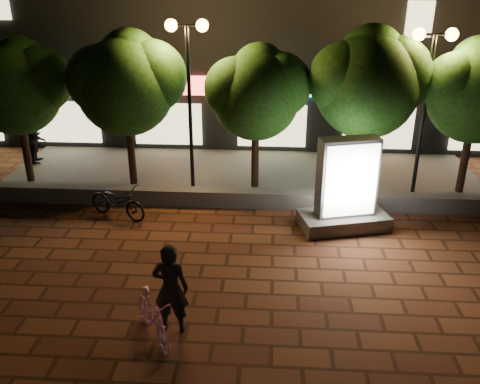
# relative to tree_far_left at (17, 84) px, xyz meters

# --- Properties ---
(ground) EXTENTS (80.00, 80.00, 0.00)m
(ground) POSITION_rel_tree_far_left_xyz_m (6.95, -5.46, -3.29)
(ground) COLOR brown
(ground) RESTS_ON ground
(retaining_wall) EXTENTS (16.00, 0.45, 0.50)m
(retaining_wall) POSITION_rel_tree_far_left_xyz_m (6.95, -1.46, -3.04)
(retaining_wall) COLOR #615E5A
(retaining_wall) RESTS_ON ground
(sidewalk) EXTENTS (16.00, 5.00, 0.08)m
(sidewalk) POSITION_rel_tree_far_left_xyz_m (6.95, 1.04, -3.25)
(sidewalk) COLOR #615E5A
(sidewalk) RESTS_ON ground
(building_block) EXTENTS (28.00, 8.12, 11.30)m
(building_block) POSITION_rel_tree_far_left_xyz_m (6.94, 7.53, 1.70)
(building_block) COLOR black
(building_block) RESTS_ON ground
(tree_far_left) EXTENTS (3.36, 2.80, 4.63)m
(tree_far_left) POSITION_rel_tree_far_left_xyz_m (0.00, 0.00, 0.00)
(tree_far_left) COLOR black
(tree_far_left) RESTS_ON sidewalk
(tree_left) EXTENTS (3.60, 3.00, 4.89)m
(tree_left) POSITION_rel_tree_far_left_xyz_m (3.50, 0.00, 0.15)
(tree_left) COLOR black
(tree_left) RESTS_ON sidewalk
(tree_mid) EXTENTS (3.24, 2.70, 4.50)m
(tree_mid) POSITION_rel_tree_far_left_xyz_m (7.50, -0.00, -0.08)
(tree_mid) COLOR black
(tree_mid) RESTS_ON sidewalk
(tree_right) EXTENTS (3.72, 3.10, 5.07)m
(tree_right) POSITION_rel_tree_far_left_xyz_m (10.80, 0.00, 0.27)
(tree_right) COLOR black
(tree_right) RESTS_ON sidewalk
(tree_far_right) EXTENTS (3.48, 2.90, 4.76)m
(tree_far_right) POSITION_rel_tree_far_left_xyz_m (14.00, 0.00, 0.08)
(tree_far_right) COLOR black
(tree_far_right) RESTS_ON sidewalk
(street_lamp_left) EXTENTS (1.26, 0.36, 5.18)m
(street_lamp_left) POSITION_rel_tree_far_left_xyz_m (5.45, -0.26, 0.74)
(street_lamp_left) COLOR black
(street_lamp_left) RESTS_ON sidewalk
(street_lamp_right) EXTENTS (1.26, 0.36, 4.98)m
(street_lamp_right) POSITION_rel_tree_far_left_xyz_m (12.45, -0.26, 0.60)
(street_lamp_right) COLOR black
(street_lamp_right) RESTS_ON sidewalk
(ad_kiosk) EXTENTS (2.58, 1.75, 2.55)m
(ad_kiosk) POSITION_rel_tree_far_left_xyz_m (9.99, -2.66, -2.26)
(ad_kiosk) COLOR #615E5A
(ad_kiosk) RESTS_ON ground
(scooter_pink) EXTENTS (1.28, 1.64, 0.99)m
(scooter_pink) POSITION_rel_tree_far_left_xyz_m (5.82, -7.62, -2.80)
(scooter_pink) COLOR #F49DD5
(scooter_pink) RESTS_ON ground
(rider) EXTENTS (0.71, 0.49, 1.88)m
(rider) POSITION_rel_tree_far_left_xyz_m (6.13, -7.31, -2.35)
(rider) COLOR black
(rider) RESTS_ON ground
(scooter_parked) EXTENTS (1.99, 1.35, 0.99)m
(scooter_parked) POSITION_rel_tree_far_left_xyz_m (3.64, -2.46, -2.80)
(scooter_parked) COLOR black
(scooter_parked) RESTS_ON ground
(pedestrian) EXTENTS (0.86, 1.00, 1.78)m
(pedestrian) POSITION_rel_tree_far_left_xyz_m (-0.55, 1.79, -2.32)
(pedestrian) COLOR black
(pedestrian) RESTS_ON sidewalk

